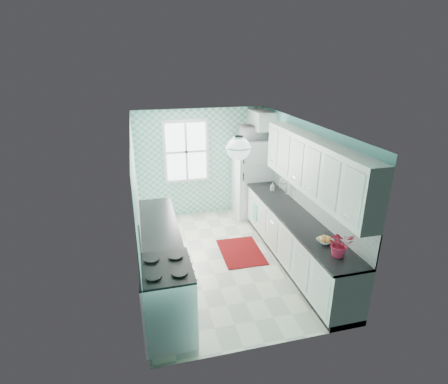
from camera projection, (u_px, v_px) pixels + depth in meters
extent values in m
cube|color=beige|center=(225.00, 259.00, 6.58)|extent=(3.00, 4.40, 0.02)
cube|color=white|center=(225.00, 125.00, 5.67)|extent=(3.00, 4.40, 0.02)
cube|color=#6BC4BA|center=(201.00, 163.00, 8.12)|extent=(3.00, 0.02, 2.50)
cube|color=#6BC4BA|center=(271.00, 265.00, 4.13)|extent=(3.00, 0.02, 2.50)
cube|color=#6BC4BA|center=(137.00, 206.00, 5.78)|extent=(0.02, 4.40, 2.50)
cube|color=#6BC4BA|center=(304.00, 190.00, 6.47)|extent=(0.02, 4.40, 2.50)
cube|color=#61C2AD|center=(201.00, 163.00, 8.10)|extent=(3.00, 0.01, 2.50)
cube|color=white|center=(186.00, 152.00, 7.89)|extent=(1.04, 0.05, 1.44)
cube|color=white|center=(186.00, 152.00, 7.88)|extent=(0.90, 0.02, 1.30)
cube|color=white|center=(312.00, 201.00, 6.12)|extent=(0.02, 3.60, 0.51)
cube|color=white|center=(138.00, 210.00, 5.74)|extent=(0.02, 2.15, 0.51)
cube|color=white|center=(314.00, 166.00, 5.65)|extent=(0.33, 3.20, 0.90)
cube|color=white|center=(261.00, 120.00, 7.72)|extent=(0.40, 0.74, 0.40)
cylinder|color=silver|center=(239.00, 138.00, 4.96)|extent=(0.14, 0.14, 0.04)
cylinder|color=silver|center=(239.00, 142.00, 4.98)|extent=(0.02, 0.02, 0.12)
sphere|color=white|center=(239.00, 149.00, 5.02)|extent=(0.34, 0.34, 0.34)
cube|color=white|center=(294.00, 240.00, 6.33)|extent=(0.60, 3.60, 0.90)
cube|color=black|center=(295.00, 217.00, 6.15)|extent=(0.63, 3.60, 0.04)
cube|color=white|center=(159.00, 248.00, 6.07)|extent=(0.60, 2.15, 0.90)
cube|color=black|center=(158.00, 223.00, 5.91)|extent=(0.63, 2.15, 0.04)
cube|color=white|center=(251.00, 178.00, 8.14)|extent=(0.80, 0.75, 1.83)
cube|color=silver|center=(258.00, 165.00, 7.65)|extent=(0.78, 0.01, 0.02)
cube|color=silver|center=(244.00, 157.00, 7.48)|extent=(0.03, 0.03, 0.30)
cube|color=silver|center=(243.00, 185.00, 7.71)|extent=(0.03, 0.03, 0.54)
cube|color=white|center=(168.00, 300.00, 4.65)|extent=(0.68, 0.86, 1.02)
cube|color=black|center=(165.00, 268.00, 4.46)|extent=(0.68, 0.86, 0.03)
cube|color=black|center=(193.00, 292.00, 4.70)|extent=(0.01, 0.56, 0.34)
cube|color=silver|center=(276.00, 198.00, 6.99)|extent=(0.56, 0.47, 0.12)
cylinder|color=silver|center=(286.00, 187.00, 6.96)|extent=(0.02, 0.02, 0.30)
torus|color=silver|center=(283.00, 179.00, 6.87)|extent=(0.16, 0.02, 0.16)
cube|color=maroon|center=(241.00, 252.00, 6.79)|extent=(0.79, 1.12, 0.02)
cube|color=#63AD9B|center=(255.00, 212.00, 7.40)|extent=(0.03, 0.25, 0.37)
imported|color=white|center=(325.00, 241.00, 5.24)|extent=(0.27, 0.27, 0.06)
imported|color=red|center=(340.00, 244.00, 4.84)|extent=(0.39, 0.35, 0.38)
imported|color=#88A1B2|center=(273.00, 187.00, 7.27)|extent=(0.09, 0.09, 0.17)
imported|color=white|center=(253.00, 132.00, 7.76)|extent=(0.57, 0.39, 0.31)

